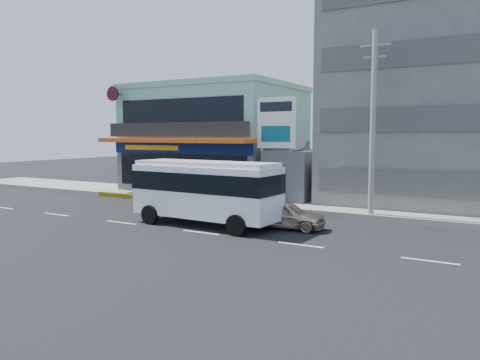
# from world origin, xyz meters

# --- Properties ---
(ground) EXTENTS (120.00, 120.00, 0.00)m
(ground) POSITION_xyz_m (0.00, 0.00, 0.00)
(ground) COLOR black
(ground) RESTS_ON ground
(sidewalk) EXTENTS (70.00, 5.00, 0.30)m
(sidewalk) POSITION_xyz_m (5.00, 9.50, 0.15)
(sidewalk) COLOR gray
(sidewalk) RESTS_ON ground
(shop_building) EXTENTS (12.40, 11.70, 8.00)m
(shop_building) POSITION_xyz_m (-8.00, 13.95, 4.00)
(shop_building) COLOR #414145
(shop_building) RESTS_ON ground
(concrete_building) EXTENTS (16.00, 12.00, 14.00)m
(concrete_building) POSITION_xyz_m (10.00, 15.00, 7.00)
(concrete_building) COLOR slate
(concrete_building) RESTS_ON ground
(gap_structure) EXTENTS (3.00, 6.00, 3.50)m
(gap_structure) POSITION_xyz_m (0.00, 12.00, 1.75)
(gap_structure) COLOR #414145
(gap_structure) RESTS_ON ground
(satellite_dish) EXTENTS (1.50, 1.50, 0.15)m
(satellite_dish) POSITION_xyz_m (0.00, 11.00, 3.58)
(satellite_dish) COLOR slate
(satellite_dish) RESTS_ON gap_structure
(billboard) EXTENTS (2.60, 0.18, 6.90)m
(billboard) POSITION_xyz_m (-0.50, 9.20, 4.93)
(billboard) COLOR gray
(billboard) RESTS_ON ground
(utility_pole_near) EXTENTS (1.60, 0.30, 10.00)m
(utility_pole_near) POSITION_xyz_m (6.00, 7.40, 5.15)
(utility_pole_near) COLOR #999993
(utility_pole_near) RESTS_ON ground
(minibus) EXTENTS (7.82, 3.02, 3.22)m
(minibus) POSITION_xyz_m (-0.74, 1.50, 1.92)
(minibus) COLOR white
(minibus) RESTS_ON ground
(sedan) EXTENTS (4.09, 1.96, 1.35)m
(sedan) POSITION_xyz_m (3.00, 2.83, 0.67)
(sedan) COLOR beige
(sedan) RESTS_ON ground
(motorcycle_rider) EXTENTS (1.73, 0.86, 2.12)m
(motorcycle_rider) POSITION_xyz_m (-7.26, 4.58, 0.70)
(motorcycle_rider) COLOR #5E0D1A
(motorcycle_rider) RESTS_ON ground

